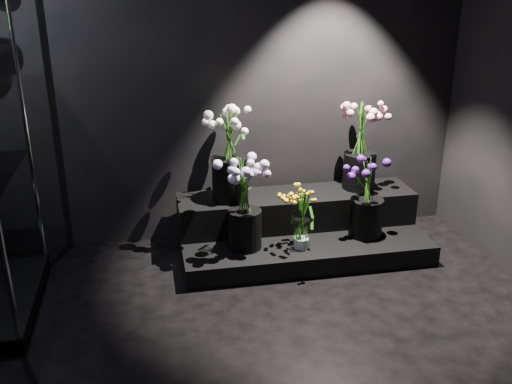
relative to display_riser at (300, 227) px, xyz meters
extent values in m
plane|color=black|center=(-0.60, 0.38, 1.23)|extent=(4.00, 0.00, 4.00)
cube|color=black|center=(0.00, -0.10, -0.10)|extent=(1.90, 0.84, 0.16)
cube|color=black|center=(0.00, 0.12, 0.12)|extent=(1.90, 0.42, 0.26)
cylinder|color=white|center=(-0.07, -0.32, 0.10)|extent=(0.12, 0.12, 0.23)
cylinder|color=black|center=(-0.48, -0.23, 0.13)|extent=(0.25, 0.25, 0.30)
cylinder|color=black|center=(0.47, -0.20, 0.13)|extent=(0.26, 0.26, 0.30)
cylinder|color=black|center=(-0.54, 0.10, 0.42)|extent=(0.28, 0.28, 0.34)
cylinder|color=black|center=(0.53, 0.14, 0.39)|extent=(0.26, 0.26, 0.30)
camera|label=1|loc=(-1.14, -3.98, 1.90)|focal=40.00mm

